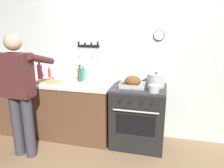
% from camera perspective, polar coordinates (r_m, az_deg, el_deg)
% --- Properties ---
extents(wall_back, '(6.00, 0.13, 2.60)m').
position_cam_1_polar(wall_back, '(3.33, 4.65, 7.72)').
color(wall_back, silver).
rests_on(wall_back, ground).
extents(counter_block, '(2.03, 0.65, 0.90)m').
position_cam_1_polar(counter_block, '(3.62, -16.04, -6.03)').
color(counter_block, brown).
rests_on(counter_block, ground).
extents(stove, '(0.76, 0.67, 0.90)m').
position_cam_1_polar(stove, '(3.18, 7.17, -8.66)').
color(stove, black).
rests_on(stove, ground).
extents(person_cook, '(0.51, 0.63, 1.66)m').
position_cam_1_polar(person_cook, '(2.97, -23.88, -1.29)').
color(person_cook, '#383842').
rests_on(person_cook, ground).
extents(roasting_pan, '(0.35, 0.26, 0.17)m').
position_cam_1_polar(roasting_pan, '(2.97, 5.63, 0.43)').
color(roasting_pan, '#B7B7BC').
rests_on(roasting_pan, stove).
extents(stock_pot, '(0.26, 0.26, 0.22)m').
position_cam_1_polar(stock_pot, '(3.06, 11.87, 0.99)').
color(stock_pot, '#B7B7BC').
rests_on(stock_pot, stove).
extents(saucepan, '(0.14, 0.14, 0.10)m').
position_cam_1_polar(saucepan, '(2.80, 11.31, -1.23)').
color(saucepan, '#B7B7BC').
rests_on(saucepan, stove).
extents(cutting_board, '(0.36, 0.24, 0.02)m').
position_cam_1_polar(cutting_board, '(3.42, -16.76, 0.65)').
color(cutting_board, tan).
rests_on(cutting_board, counter_block).
extents(bottle_wine_red, '(0.08, 0.08, 0.30)m').
position_cam_1_polar(bottle_wine_red, '(3.65, -19.09, 3.23)').
color(bottle_wine_red, '#47141E').
rests_on(bottle_wine_red, counter_block).
extents(bottle_dish_soap, '(0.07, 0.07, 0.25)m').
position_cam_1_polar(bottle_dish_soap, '(3.40, -7.80, 2.71)').
color(bottle_dish_soap, '#338CCC').
rests_on(bottle_dish_soap, counter_block).
extents(bottle_hot_sauce, '(0.04, 0.04, 0.17)m').
position_cam_1_polar(bottle_hot_sauce, '(3.75, -16.73, 2.88)').
color(bottle_hot_sauce, red).
rests_on(bottle_hot_sauce, counter_block).
extents(bottle_olive_oil, '(0.07, 0.07, 0.26)m').
position_cam_1_polar(bottle_olive_oil, '(3.34, -8.73, 2.56)').
color(bottle_olive_oil, '#385623').
rests_on(bottle_olive_oil, counter_block).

